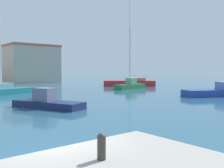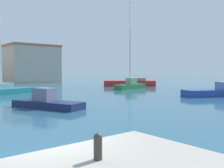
{
  "view_description": "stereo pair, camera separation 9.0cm",
  "coord_description": "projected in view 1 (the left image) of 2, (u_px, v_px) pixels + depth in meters",
  "views": [
    {
      "loc": [
        -3.1,
        -6.42,
        2.75
      ],
      "look_at": [
        17.18,
        18.15,
        1.06
      ],
      "focal_mm": 41.11,
      "sensor_mm": 36.0,
      "label": 1
    },
    {
      "loc": [
        -3.03,
        -6.48,
        2.75
      ],
      "look_at": [
        17.18,
        18.15,
        1.06
      ],
      "focal_mm": 41.11,
      "sensor_mm": 36.0,
      "label": 2
    }
  ],
  "objects": [
    {
      "name": "water",
      "position": [
        89.0,
        92.0,
        32.0
      ],
      "size": [
        160.0,
        160.0,
        0.0
      ],
      "primitive_type": "plane",
      "color": "#285670",
      "rests_on": "ground"
    },
    {
      "name": "mooring_bollard",
      "position": [
        102.0,
        145.0,
        5.34
      ],
      "size": [
        0.19,
        0.19,
        0.57
      ],
      "color": "#38332D",
      "rests_on": "pier_quay"
    },
    {
      "name": "sailboat_red_mid_harbor",
      "position": [
        130.0,
        82.0,
        45.7
      ],
      "size": [
        8.72,
        8.09,
        14.98
      ],
      "color": "#B22823",
      "rests_on": "water"
    },
    {
      "name": "sailboat_green_outer_mooring",
      "position": [
        130.0,
        85.0,
        38.31
      ],
      "size": [
        5.94,
        2.39,
        8.81
      ],
      "color": "#28703D",
      "rests_on": "water"
    },
    {
      "name": "motorboat_blue_center_channel",
      "position": [
        221.0,
        91.0,
        27.64
      ],
      "size": [
        8.25,
        5.22,
        1.53
      ],
      "color": "#233D93",
      "rests_on": "water"
    },
    {
      "name": "motorboat_navy_behind_lamppost",
      "position": [
        47.0,
        102.0,
        18.85
      ],
      "size": [
        3.71,
        5.9,
        1.46
      ],
      "color": "#19234C",
      "rests_on": "water"
    },
    {
      "name": "sailboat_teal_near_pier",
      "position": [
        1.0,
        90.0,
        29.23
      ],
      "size": [
        8.4,
        4.71,
        9.43
      ],
      "color": "#1E707A",
      "rests_on": "water"
    },
    {
      "name": "harbor_office",
      "position": [
        31.0,
        64.0,
        59.22
      ],
      "size": [
        11.07,
        8.86,
        8.58
      ],
      "color": "#B2A893",
      "rests_on": "ground"
    }
  ]
}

